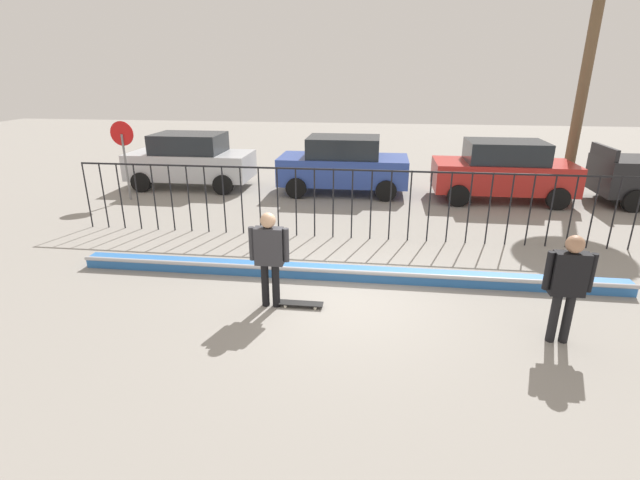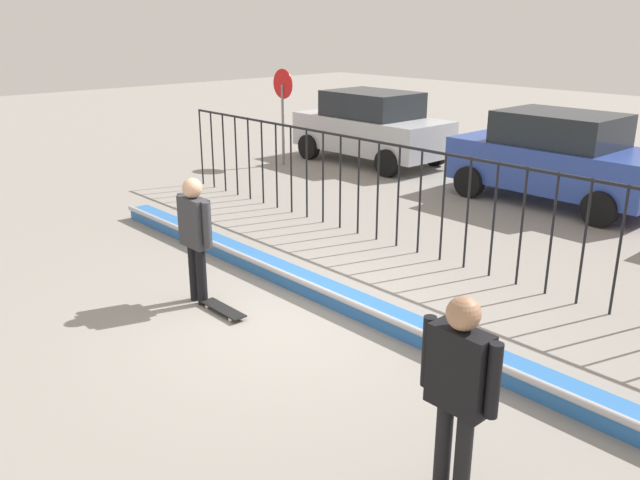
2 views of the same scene
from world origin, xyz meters
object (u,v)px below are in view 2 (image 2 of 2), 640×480
at_px(skateboard, 223,309).
at_px(stop_sign, 283,104).
at_px(skateboarder, 195,229).
at_px(parked_car_silver, 371,127).
at_px(camera_operator, 458,381).
at_px(parked_car_blue, 557,157).

bearing_deg(skateboard, stop_sign, 152.17).
height_order(skateboarder, parked_car_silver, parked_car_silver).
relative_size(skateboard, camera_operator, 0.46).
distance_m(skateboarder, parked_car_silver, 9.80).
distance_m(skateboarder, skateboard, 1.12).
distance_m(camera_operator, stop_sign, 13.05).
bearing_deg(parked_car_silver, parked_car_blue, 1.74).
xyz_separation_m(parked_car_silver, parked_car_blue, (5.46, -0.14, 0.00)).
relative_size(skateboarder, skateboard, 2.18).
height_order(skateboard, stop_sign, stop_sign).
bearing_deg(skateboarder, camera_operator, -13.48).
bearing_deg(skateboard, skateboarder, -160.30).
bearing_deg(parked_car_blue, stop_sign, -169.42).
xyz_separation_m(skateboard, stop_sign, (-6.73, 6.55, 1.56)).
xyz_separation_m(camera_operator, stop_sign, (-10.89, 7.16, 0.56)).
bearing_deg(stop_sign, skateboarder, -46.71).
distance_m(skateboarder, camera_operator, 4.73).
bearing_deg(camera_operator, skateboard, 11.84).
xyz_separation_m(skateboard, parked_car_silver, (-5.38, 8.49, 0.91)).
relative_size(camera_operator, stop_sign, 0.70).
bearing_deg(camera_operator, parked_car_blue, -45.28).
distance_m(skateboard, parked_car_blue, 8.40).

